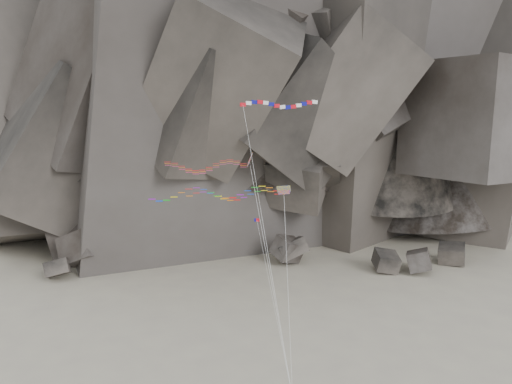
{
  "coord_description": "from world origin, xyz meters",
  "views": [
    {
      "loc": [
        -6.31,
        -54.1,
        30.3
      ],
      "look_at": [
        -3.19,
        6.0,
        19.55
      ],
      "focal_mm": 35.0,
      "sensor_mm": 36.0,
      "label": 1
    }
  ],
  "objects_px": {
    "banner_kite": "(279,106)",
    "delta_kite": "(203,165)",
    "pennant_kite": "(262,248)",
    "parafoil_kite": "(213,193)"
  },
  "relations": [
    {
      "from": "delta_kite",
      "to": "parafoil_kite",
      "type": "height_order",
      "value": "delta_kite"
    },
    {
      "from": "pennant_kite",
      "to": "banner_kite",
      "type": "bearing_deg",
      "value": 75.45
    },
    {
      "from": "delta_kite",
      "to": "banner_kite",
      "type": "relative_size",
      "value": 0.8
    },
    {
      "from": "banner_kite",
      "to": "delta_kite",
      "type": "bearing_deg",
      "value": 177.47
    },
    {
      "from": "delta_kite",
      "to": "banner_kite",
      "type": "xyz_separation_m",
      "value": [
        8.78,
        0.93,
        6.67
      ]
    },
    {
      "from": "parafoil_kite",
      "to": "delta_kite",
      "type": "bearing_deg",
      "value": 124.2
    },
    {
      "from": "banner_kite",
      "to": "parafoil_kite",
      "type": "relative_size",
      "value": 1.47
    },
    {
      "from": "delta_kite",
      "to": "pennant_kite",
      "type": "distance_m",
      "value": 11.64
    },
    {
      "from": "delta_kite",
      "to": "parafoil_kite",
      "type": "xyz_separation_m",
      "value": [
        1.18,
        -3.69,
        -2.6
      ]
    },
    {
      "from": "banner_kite",
      "to": "parafoil_kite",
      "type": "xyz_separation_m",
      "value": [
        -7.6,
        -4.62,
        -9.26
      ]
    }
  ]
}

